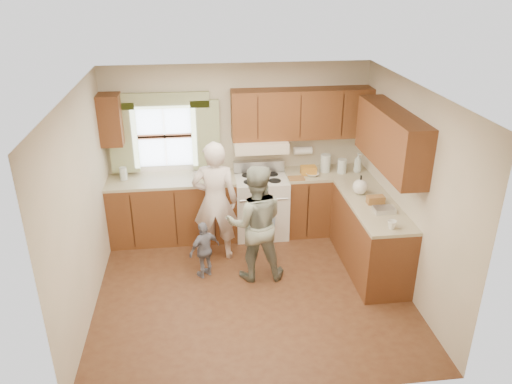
{
  "coord_description": "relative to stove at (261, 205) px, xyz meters",
  "views": [
    {
      "loc": [
        -0.58,
        -5.19,
        3.68
      ],
      "look_at": [
        0.1,
        0.4,
        1.15
      ],
      "focal_mm": 35.0,
      "sensor_mm": 36.0,
      "label": 1
    }
  ],
  "objects": [
    {
      "name": "child",
      "position": [
        -0.87,
        -1.06,
        -0.08
      ],
      "size": [
        0.48,
        0.41,
        0.78
      ],
      "primitive_type": "imported",
      "rotation": [
        0.0,
        0.0,
        3.73
      ],
      "color": "gray",
      "rests_on": "ground"
    },
    {
      "name": "stove",
      "position": [
        0.0,
        0.0,
        0.0
      ],
      "size": [
        0.76,
        0.67,
        1.07
      ],
      "color": "silver",
      "rests_on": "ground"
    },
    {
      "name": "woman_left",
      "position": [
        -0.7,
        -0.59,
        0.37
      ],
      "size": [
        0.66,
        0.48,
        1.68
      ],
      "primitive_type": "imported",
      "rotation": [
        0.0,
        0.0,
        3.01
      ],
      "color": "beige",
      "rests_on": "ground"
    },
    {
      "name": "kitchen_fixtures",
      "position": [
        0.32,
        -0.36,
        0.37
      ],
      "size": [
        3.8,
        2.25,
        2.15
      ],
      "color": "#4F2810",
      "rests_on": "ground"
    },
    {
      "name": "woman_right",
      "position": [
        -0.22,
        -1.14,
        0.3
      ],
      "size": [
        0.77,
        0.61,
        1.54
      ],
      "primitive_type": "imported",
      "rotation": [
        0.0,
        0.0,
        3.11
      ],
      "color": "#2A4130",
      "rests_on": "ground"
    },
    {
      "name": "room",
      "position": [
        -0.3,
        -1.44,
        0.78
      ],
      "size": [
        3.8,
        3.8,
        3.8
      ],
      "color": "#4A2717",
      "rests_on": "ground"
    }
  ]
}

